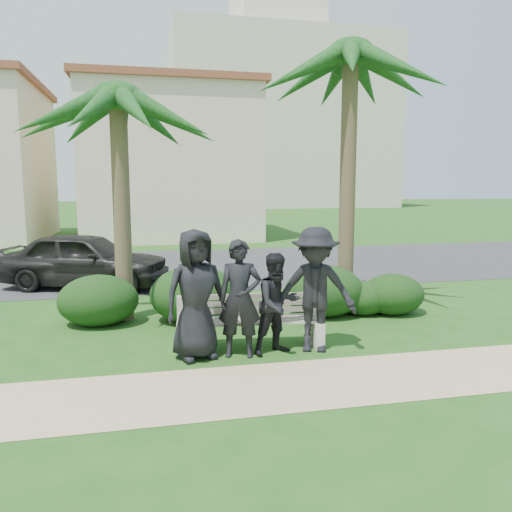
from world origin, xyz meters
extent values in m
plane|color=#1E4E16|center=(0.00, 0.00, 0.00)|extent=(160.00, 160.00, 0.00)
cube|color=tan|center=(0.00, -1.80, 0.00)|extent=(30.00, 1.60, 0.01)
cube|color=#2D2D30|center=(0.00, 8.00, 0.00)|extent=(160.00, 8.00, 0.01)
cube|color=beige|center=(-1.00, 18.00, 3.50)|extent=(8.00, 8.00, 7.00)
cube|color=brown|center=(-1.00, 18.00, 7.15)|extent=(8.40, 8.40, 0.30)
cube|color=beige|center=(14.00, 55.00, 10.00)|extent=(26.00, 18.00, 20.00)
cube|color=gray|center=(-0.64, -0.25, 0.43)|extent=(2.32, 0.74, 0.04)
cube|color=gray|center=(-0.64, -0.02, 0.66)|extent=(2.27, 0.26, 0.27)
cube|color=beige|center=(-1.70, -0.25, 0.21)|extent=(0.20, 0.53, 0.42)
cube|color=beige|center=(0.43, -0.25, 0.21)|extent=(0.20, 0.53, 0.42)
imported|color=black|center=(-1.50, -0.52, 0.96)|extent=(1.07, 0.85, 1.92)
imported|color=black|center=(-0.86, -0.58, 0.88)|extent=(0.72, 0.55, 1.76)
imported|color=black|center=(-0.28, -0.57, 0.77)|extent=(0.89, 0.79, 1.54)
imported|color=black|center=(0.31, -0.58, 0.96)|extent=(1.41, 1.08, 1.92)
ellipsoid|color=#0E330F|center=(-3.09, 1.69, 0.47)|extent=(1.45, 1.20, 0.95)
ellipsoid|color=#0E330F|center=(-1.35, 1.57, 0.54)|extent=(1.65, 1.36, 1.08)
ellipsoid|color=#0E330F|center=(1.19, 1.42, 0.51)|extent=(1.57, 1.30, 1.03)
ellipsoid|color=#0E330F|center=(1.98, 1.33, 0.34)|extent=(1.04, 0.86, 0.68)
ellipsoid|color=#0E330F|center=(2.57, 1.25, 0.41)|extent=(1.27, 1.05, 0.83)
cylinder|color=brown|center=(-2.63, 1.96, 2.07)|extent=(0.32, 0.32, 4.13)
cylinder|color=brown|center=(1.81, 1.87, 2.56)|extent=(0.32, 0.32, 5.11)
imported|color=black|center=(-3.72, 5.24, 0.70)|extent=(4.42, 2.85, 1.40)
camera|label=1|loc=(-2.16, -7.67, 2.53)|focal=35.00mm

